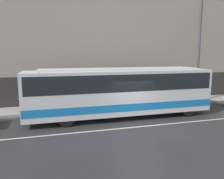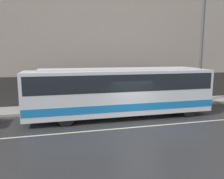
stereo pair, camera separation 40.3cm
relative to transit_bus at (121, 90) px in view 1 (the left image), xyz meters
The scene contains 6 objects.
ground_plane 2.92m from the transit_bus, 80.43° to the right, with size 60.00×60.00×0.00m, color #2D2D30.
sidewalk 3.45m from the transit_bus, 82.70° to the left, with size 60.00×2.45×0.18m.
building_facade 5.21m from the transit_bus, 84.99° to the left, with size 60.00×0.35×9.67m.
lane_stripe 2.91m from the transit_bus, 80.43° to the right, with size 54.00×0.14×0.01m.
transit_bus is the anchor object (origin of this frame).
utility_pole_near 8.23m from the transit_bus, 16.90° to the left, with size 0.24×0.24×8.23m.
Camera 1 is at (-4.78, -11.05, 4.00)m, focal length 35.00 mm.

